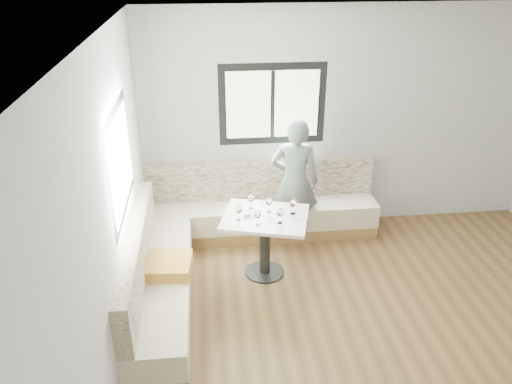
# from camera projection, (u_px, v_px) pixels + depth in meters

# --- Properties ---
(room) EXTENTS (5.01, 5.01, 2.81)m
(room) POSITION_uv_depth(u_px,v_px,m) (413.00, 215.00, 4.04)
(room) COLOR brown
(room) RESTS_ON ground
(banquette) EXTENTS (2.90, 2.80, 0.95)m
(banquette) POSITION_uv_depth(u_px,v_px,m) (222.00, 239.00, 5.76)
(banquette) COLOR olive
(banquette) RESTS_ON ground
(table) EXTENTS (1.06, 0.92, 0.74)m
(table) POSITION_uv_depth(u_px,v_px,m) (265.00, 231.00, 5.48)
(table) COLOR black
(table) RESTS_ON ground
(person) EXTENTS (0.65, 0.50, 1.61)m
(person) POSITION_uv_depth(u_px,v_px,m) (294.00, 181.00, 6.03)
(person) COLOR slate
(person) RESTS_ON ground
(olive_ramekin) EXTENTS (0.09, 0.09, 0.03)m
(olive_ramekin) POSITION_uv_depth(u_px,v_px,m) (247.00, 214.00, 5.40)
(olive_ramekin) COLOR white
(olive_ramekin) RESTS_ON table
(wine_glass_a) EXTENTS (0.08, 0.08, 0.17)m
(wine_glass_a) POSITION_uv_depth(u_px,v_px,m) (238.00, 210.00, 5.26)
(wine_glass_a) COLOR white
(wine_glass_a) RESTS_ON table
(wine_glass_b) EXTENTS (0.08, 0.08, 0.17)m
(wine_glass_b) POSITION_uv_depth(u_px,v_px,m) (258.00, 215.00, 5.17)
(wine_glass_b) COLOR white
(wine_glass_b) RESTS_ON table
(wine_glass_c) EXTENTS (0.08, 0.08, 0.17)m
(wine_glass_c) POSITION_uv_depth(u_px,v_px,m) (280.00, 213.00, 5.20)
(wine_glass_c) COLOR white
(wine_glass_c) RESTS_ON table
(wine_glass_d) EXTENTS (0.08, 0.08, 0.17)m
(wine_glass_d) POSITION_uv_depth(u_px,v_px,m) (269.00, 202.00, 5.42)
(wine_glass_d) COLOR white
(wine_glass_d) RESTS_ON table
(wine_glass_e) EXTENTS (0.08, 0.08, 0.17)m
(wine_glass_e) POSITION_uv_depth(u_px,v_px,m) (293.00, 204.00, 5.39)
(wine_glass_e) COLOR white
(wine_glass_e) RESTS_ON table
(wine_glass_f) EXTENTS (0.08, 0.08, 0.17)m
(wine_glass_f) POSITION_uv_depth(u_px,v_px,m) (251.00, 198.00, 5.50)
(wine_glass_f) COLOR white
(wine_glass_f) RESTS_ON table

